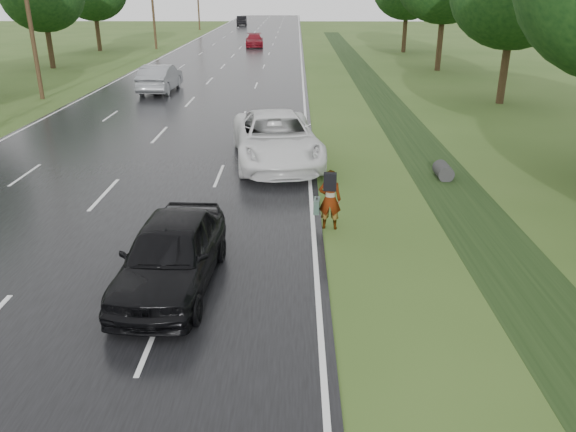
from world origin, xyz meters
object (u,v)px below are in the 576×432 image
(silver_sedan, at_px, (160,78))
(white_pickup, at_px, (276,138))
(pedestrian, at_px, (329,199))
(dark_sedan, at_px, (171,253))

(silver_sedan, bearing_deg, white_pickup, 118.57)
(pedestrian, xyz_separation_m, white_pickup, (-1.68, 6.38, 0.08))
(pedestrian, bearing_deg, silver_sedan, -60.49)
(pedestrian, distance_m, silver_sedan, 24.11)
(white_pickup, height_order, dark_sedan, white_pickup)
(white_pickup, distance_m, dark_sedan, 9.99)
(pedestrian, distance_m, dark_sedan, 5.01)
(dark_sedan, distance_m, silver_sedan, 26.18)
(white_pickup, distance_m, silver_sedan, 17.63)
(white_pickup, xyz_separation_m, dark_sedan, (-2.00, -9.78, -0.12))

